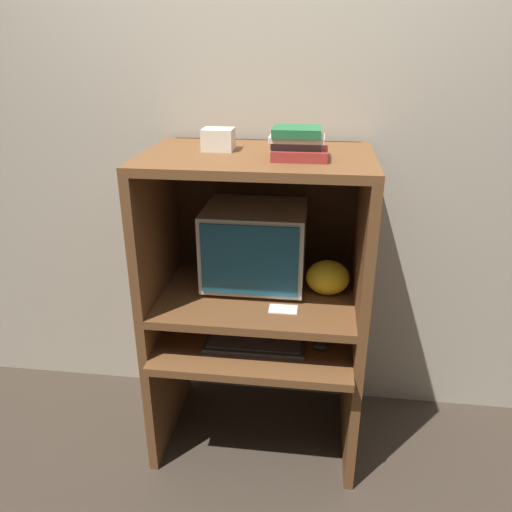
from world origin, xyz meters
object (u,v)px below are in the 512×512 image
at_px(crt_monitor, 255,245).
at_px(keyboard, 255,344).
at_px(snack_bag, 328,278).
at_px(book_stack, 298,144).
at_px(storage_box, 218,139).
at_px(mouse, 320,346).

relative_size(crt_monitor, keyboard, 1.02).
xyz_separation_m(snack_bag, book_stack, (-0.15, -0.11, 0.60)).
xyz_separation_m(keyboard, snack_bag, (0.30, 0.18, 0.25)).
relative_size(book_stack, storage_box, 1.74).
height_order(keyboard, book_stack, book_stack).
height_order(mouse, snack_bag, snack_bag).
bearing_deg(mouse, crt_monitor, 144.13).
distance_m(snack_bag, storage_box, 0.76).
height_order(crt_monitor, mouse, crt_monitor).
relative_size(keyboard, snack_bag, 2.29).
relative_size(keyboard, mouse, 6.31).
distance_m(keyboard, storage_box, 0.88).
height_order(mouse, storage_box, storage_box).
relative_size(crt_monitor, mouse, 6.45).
height_order(crt_monitor, storage_box, storage_box).
height_order(crt_monitor, keyboard, crt_monitor).
distance_m(crt_monitor, storage_box, 0.50).
bearing_deg(crt_monitor, storage_box, -161.10).
distance_m(crt_monitor, keyboard, 0.44).
distance_m(mouse, snack_bag, 0.30).
bearing_deg(storage_box, snack_bag, -1.74).
xyz_separation_m(snack_bag, storage_box, (-0.48, 0.01, 0.59)).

